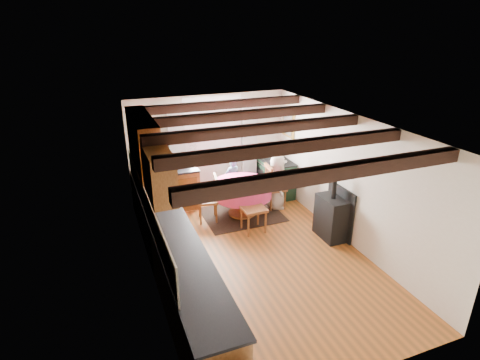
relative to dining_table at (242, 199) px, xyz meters
name	(u,v)px	position (x,y,z in m)	size (l,w,h in m)	color
floor	(256,256)	(-0.34, -1.56, -0.37)	(3.60, 5.50, 0.00)	#AD5B21
ceiling	(259,124)	(-0.34, -1.56, 2.03)	(3.60, 5.50, 0.00)	white
wall_back	(209,148)	(-0.34, 1.19, 0.83)	(3.60, 0.00, 2.40)	silver
wall_front	(363,296)	(-0.34, -4.31, 0.83)	(3.60, 0.00, 2.40)	silver
wall_left	(148,212)	(-2.14, -1.56, 0.83)	(0.00, 5.50, 2.40)	silver
wall_right	(348,179)	(1.46, -1.56, 0.83)	(0.00, 5.50, 2.40)	silver
beam_a	(332,173)	(-0.34, -3.56, 1.94)	(3.60, 0.16, 0.16)	black
beam_b	(289,147)	(-0.34, -2.56, 1.94)	(3.60, 0.16, 0.16)	black
beam_c	(259,129)	(-0.34, -1.56, 1.94)	(3.60, 0.16, 0.16)	black
beam_d	(236,116)	(-0.34, -0.56, 1.94)	(3.60, 0.16, 0.16)	black
beam_e	(218,105)	(-0.34, 0.44, 1.94)	(3.60, 0.16, 0.16)	black
splash_left	(146,204)	(-2.12, -1.26, 0.83)	(0.02, 4.50, 0.55)	beige
splash_back	(165,153)	(-1.34, 1.17, 0.83)	(1.40, 0.02, 0.55)	beige
base_cabinet_left	(171,251)	(-1.84, -1.56, 0.07)	(0.60, 5.30, 0.88)	#9F6331
base_cabinet_back	(168,190)	(-1.39, 0.89, 0.07)	(1.30, 0.60, 0.88)	#9F6331
worktop_left	(170,226)	(-1.82, -1.56, 0.53)	(0.64, 5.30, 0.04)	black
worktop_back	(167,171)	(-1.39, 0.87, 0.53)	(1.30, 0.64, 0.04)	black
wall_cabinet_glass	(143,142)	(-1.97, -0.36, 1.58)	(0.34, 1.80, 0.90)	#9F6331
wall_cabinet_solid	(159,174)	(-1.97, -1.86, 1.53)	(0.34, 0.90, 0.70)	#9F6331
window_frame	(213,130)	(-0.24, 1.18, 1.23)	(1.34, 0.03, 1.54)	white
window_pane	(213,130)	(-0.24, 1.18, 1.23)	(1.20, 0.01, 1.40)	white
curtain_left	(178,157)	(-1.09, 1.09, 0.73)	(0.35, 0.10, 2.10)	#B4B4B4
curtain_right	(249,148)	(0.61, 1.09, 0.73)	(0.35, 0.10, 2.10)	#B4B4B4
curtain_rod	(213,104)	(-0.24, 1.09, 1.83)	(0.03, 0.03, 2.00)	black
wall_picture	(288,124)	(1.43, 0.74, 1.33)	(0.04, 0.50, 0.60)	gold
wall_plate	(252,122)	(0.71, 1.16, 1.33)	(0.30, 0.30, 0.02)	silver
rug	(242,214)	(0.00, 0.00, -0.37)	(1.64, 1.27, 0.01)	black
dining_table	(242,199)	(0.00, 0.00, 0.00)	(1.23, 1.23, 0.74)	#DB346D
chair_near	(254,207)	(-0.05, -0.72, 0.16)	(0.45, 0.47, 1.06)	#9D5531
chair_left	(207,199)	(-0.75, 0.04, 0.12)	(0.42, 0.44, 0.99)	#9D5531
chair_right	(275,186)	(0.82, 0.09, 0.13)	(0.43, 0.45, 1.01)	#9D5531
aga_range	(276,177)	(1.13, 0.70, 0.07)	(0.62, 0.96, 0.89)	#183423
cast_iron_stove	(332,207)	(1.24, -1.47, 0.27)	(0.39, 0.64, 1.29)	black
child_far	(233,180)	(0.06, 0.76, 0.14)	(0.38, 0.25, 1.03)	#426074
child_right	(277,182)	(0.84, 0.06, 0.24)	(0.60, 0.39, 1.23)	beige
bowl_a	(242,181)	(0.00, 0.01, 0.40)	(0.22, 0.22, 0.05)	silver
bowl_b	(245,182)	(0.05, -0.04, 0.40)	(0.21, 0.21, 0.07)	silver
cup	(252,180)	(0.20, -0.04, 0.42)	(0.10, 0.10, 0.09)	silver
canister_tall	(159,164)	(-1.53, 0.95, 0.68)	(0.15, 0.15, 0.26)	#262628
canister_wide	(166,164)	(-1.38, 1.00, 0.64)	(0.17, 0.17, 0.19)	#262628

